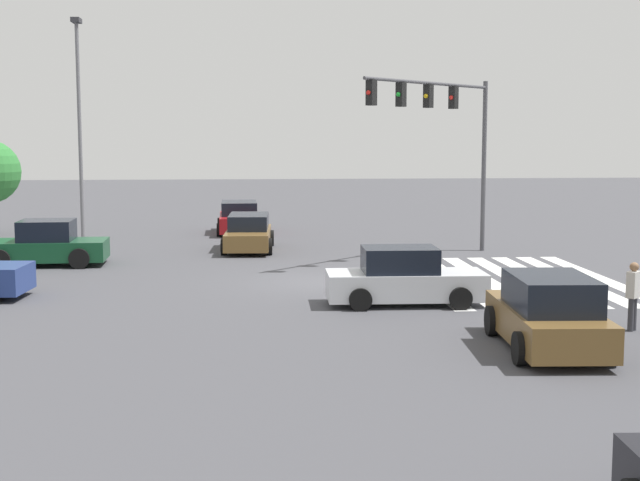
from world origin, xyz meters
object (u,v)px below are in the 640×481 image
object	(u,v)px
traffic_signal_mast	(444,121)
car_0	(249,233)
car_4	(239,218)
car_6	(548,315)
pedestrian	(633,293)
car_1	(404,279)
street_light_pole_b	(79,112)
car_3	(46,245)

from	to	relation	value
traffic_signal_mast	car_0	distance (m)	9.12
car_0	car_4	size ratio (longest dim) A/B	1.08
traffic_signal_mast	car_6	distance (m)	15.15
traffic_signal_mast	pedestrian	bearing A→B (deg)	53.00
car_1	street_light_pole_b	bearing A→B (deg)	128.02
car_0	street_light_pole_b	size ratio (longest dim) A/B	0.49
car_4	traffic_signal_mast	bearing A→B (deg)	38.43
car_3	traffic_signal_mast	bearing A→B (deg)	-179.05
car_1	traffic_signal_mast	bearing A→B (deg)	72.52
car_1	car_4	world-z (taller)	car_1
car_6	car_0	bearing A→B (deg)	23.71
car_3	pedestrian	xyz separation A→B (m)	(-12.13, -16.38, 0.19)
traffic_signal_mast	car_0	size ratio (longest dim) A/B	1.43
car_1	pedestrian	size ratio (longest dim) A/B	2.65
car_1	car_0	bearing A→B (deg)	110.61
car_4	car_1	bearing A→B (deg)	13.22
car_0	car_6	distance (m)	18.70
car_0	traffic_signal_mast	bearing A→B (deg)	70.12
car_4	car_3	bearing A→B (deg)	-35.22
car_1	car_6	distance (m)	5.87
car_0	car_4	bearing A→B (deg)	-173.22
car_3	car_0	bearing A→B (deg)	-154.46
pedestrian	street_light_pole_b	size ratio (longest dim) A/B	0.17
car_0	car_3	world-z (taller)	car_3
traffic_signal_mast	street_light_pole_b	xyz separation A→B (m)	(6.29, 14.52, 0.43)
traffic_signal_mast	car_1	xyz separation A→B (m)	(-9.04, 3.06, -4.47)
car_0	pedestrian	distance (m)	18.29
traffic_signal_mast	pedestrian	distance (m)	13.59
traffic_signal_mast	car_4	distance (m)	12.99
car_3	car_4	world-z (taller)	car_3
car_6	car_3	bearing A→B (deg)	48.30
car_6	street_light_pole_b	distance (m)	25.32
car_3	car_6	size ratio (longest dim) A/B	0.98
car_3	street_light_pole_b	bearing A→B (deg)	-92.16
car_3	car_4	xyz separation A→B (m)	(10.07, -6.83, -0.02)
traffic_signal_mast	car_3	world-z (taller)	traffic_signal_mast
car_6	street_light_pole_b	xyz separation A→B (m)	(20.76, 13.66, 4.84)
traffic_signal_mast	car_4	bearing A→B (deg)	-95.53
car_0	street_light_pole_b	world-z (taller)	street_light_pole_b
traffic_signal_mast	car_1	distance (m)	10.54
car_3	car_6	world-z (taller)	car_6
pedestrian	car_6	bearing A→B (deg)	80.87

